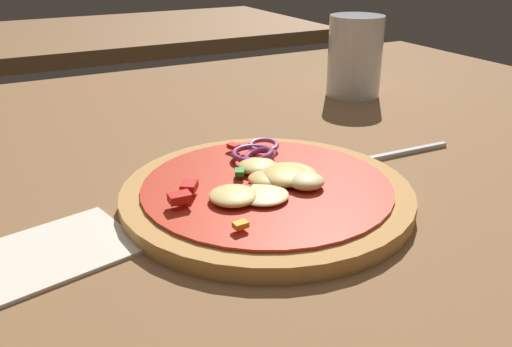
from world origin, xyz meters
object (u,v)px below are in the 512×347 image
Objects in this scene: fork at (383,157)px; beer_glass at (354,62)px; pizza at (267,192)px; napkin at (26,261)px.

beer_glass reaches higher than fork.
beer_glass is at bearing 41.33° from pizza.
pizza is 1.59× the size of fork.
beer_glass is 0.68× the size of napkin.
fork is at bearing 5.64° from napkin.
fork is at bearing 11.15° from pizza.
pizza is 0.38m from beer_glass.
fork is 1.41× the size of beer_glass.
fork is at bearing -120.15° from beer_glass.
pizza is 0.20m from napkin.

